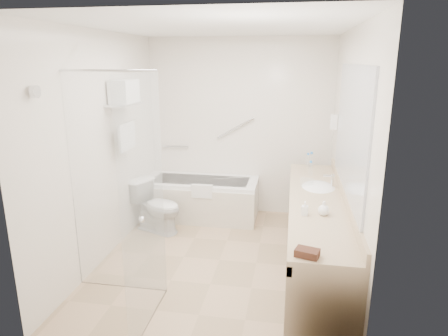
% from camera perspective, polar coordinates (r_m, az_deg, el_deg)
% --- Properties ---
extents(floor, '(3.20, 3.20, 0.00)m').
position_cam_1_polar(floor, '(4.64, -0.65, -13.00)').
color(floor, tan).
rests_on(floor, ground).
extents(ceiling, '(2.60, 3.20, 0.10)m').
position_cam_1_polar(ceiling, '(4.10, -0.76, 19.54)').
color(ceiling, white).
rests_on(ceiling, wall_back).
extents(wall_back, '(2.60, 0.10, 2.50)m').
position_cam_1_polar(wall_back, '(5.74, 2.22, 5.77)').
color(wall_back, silver).
rests_on(wall_back, ground).
extents(wall_front, '(2.60, 0.10, 2.50)m').
position_cam_1_polar(wall_front, '(2.70, -6.92, -5.32)').
color(wall_front, silver).
rests_on(wall_front, ground).
extents(wall_left, '(0.10, 3.20, 2.50)m').
position_cam_1_polar(wall_left, '(4.60, -16.84, 2.76)').
color(wall_left, silver).
rests_on(wall_left, ground).
extents(wall_right, '(0.10, 3.20, 2.50)m').
position_cam_1_polar(wall_right, '(4.16, 17.20, 1.45)').
color(wall_right, silver).
rests_on(wall_right, ground).
extents(bathtub, '(1.60, 0.73, 0.59)m').
position_cam_1_polar(bathtub, '(5.73, -3.33, -4.34)').
color(bathtub, white).
rests_on(bathtub, floor).
extents(grab_bar_short, '(0.40, 0.03, 0.03)m').
position_cam_1_polar(grab_bar_short, '(5.96, -6.97, 3.08)').
color(grab_bar_short, silver).
rests_on(grab_bar_short, wall_back).
extents(grab_bar_long, '(0.53, 0.03, 0.33)m').
position_cam_1_polar(grab_bar_long, '(5.71, 1.67, 5.72)').
color(grab_bar_long, silver).
rests_on(grab_bar_long, wall_back).
extents(shower_enclosure, '(0.96, 0.91, 2.11)m').
position_cam_1_polar(shower_enclosure, '(3.57, -13.49, -3.63)').
color(shower_enclosure, silver).
rests_on(shower_enclosure, floor).
extents(towel_shelf, '(0.24, 0.55, 0.81)m').
position_cam_1_polar(towel_shelf, '(4.79, -14.03, 9.53)').
color(towel_shelf, silver).
rests_on(towel_shelf, wall_left).
extents(vanity_counter, '(0.55, 2.70, 0.95)m').
position_cam_1_polar(vanity_counter, '(4.17, 13.01, -7.01)').
color(vanity_counter, tan).
rests_on(vanity_counter, floor).
extents(sink, '(0.40, 0.52, 0.14)m').
position_cam_1_polar(sink, '(4.49, 13.29, -2.98)').
color(sink, white).
rests_on(sink, vanity_counter).
extents(faucet, '(0.03, 0.03, 0.14)m').
position_cam_1_polar(faucet, '(4.47, 15.23, -1.72)').
color(faucet, silver).
rests_on(faucet, vanity_counter).
extents(mirror, '(0.02, 2.00, 1.20)m').
position_cam_1_polar(mirror, '(3.96, 17.65, 5.17)').
color(mirror, '#A7ABB3').
rests_on(mirror, wall_right).
extents(hairdryer_unit, '(0.08, 0.10, 0.18)m').
position_cam_1_polar(hairdryer_unit, '(5.14, 15.42, 6.39)').
color(hairdryer_unit, white).
rests_on(hairdryer_unit, wall_right).
extents(toilet, '(0.77, 0.60, 0.67)m').
position_cam_1_polar(toilet, '(5.31, -9.53, -5.48)').
color(toilet, white).
rests_on(toilet, floor).
extents(amenity_basket, '(0.19, 0.15, 0.05)m').
position_cam_1_polar(amenity_basket, '(2.93, 11.80, -11.77)').
color(amenity_basket, '#432317').
rests_on(amenity_basket, vanity_counter).
extents(soap_bottle_a, '(0.07, 0.13, 0.06)m').
position_cam_1_polar(soap_bottle_a, '(3.65, 11.43, -6.17)').
color(soap_bottle_a, white).
rests_on(soap_bottle_a, vanity_counter).
extents(soap_bottle_b, '(0.13, 0.15, 0.10)m').
position_cam_1_polar(soap_bottle_b, '(3.68, 14.05, -5.78)').
color(soap_bottle_b, white).
rests_on(soap_bottle_b, vanity_counter).
extents(water_bottle_left, '(0.06, 0.06, 0.20)m').
position_cam_1_polar(water_bottle_left, '(5.27, 12.35, 1.13)').
color(water_bottle_left, silver).
rests_on(water_bottle_left, vanity_counter).
extents(water_bottle_mid, '(0.06, 0.06, 0.18)m').
position_cam_1_polar(water_bottle_mid, '(4.87, 12.26, -0.11)').
color(water_bottle_mid, silver).
rests_on(water_bottle_mid, vanity_counter).
extents(water_bottle_right, '(0.06, 0.06, 0.18)m').
position_cam_1_polar(water_bottle_right, '(5.27, 11.90, 1.07)').
color(water_bottle_right, silver).
rests_on(water_bottle_right, vanity_counter).
extents(drinking_glass_near, '(0.10, 0.10, 0.10)m').
position_cam_1_polar(drinking_glass_near, '(4.44, 11.31, -2.01)').
color(drinking_glass_near, silver).
rests_on(drinking_glass_near, vanity_counter).
extents(drinking_glass_far, '(0.09, 0.09, 0.09)m').
position_cam_1_polar(drinking_glass_far, '(4.44, 12.24, -2.13)').
color(drinking_glass_far, silver).
rests_on(drinking_glass_far, vanity_counter).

